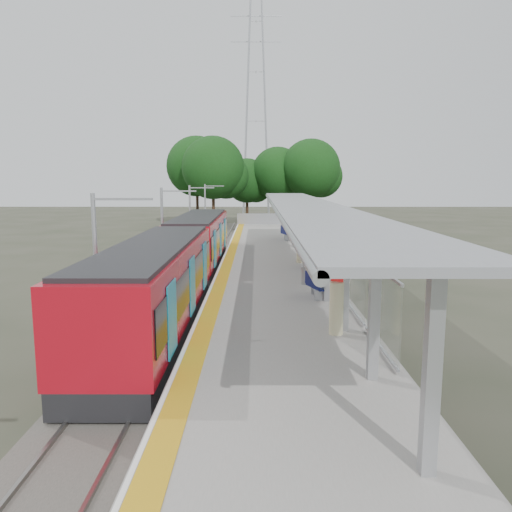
{
  "coord_description": "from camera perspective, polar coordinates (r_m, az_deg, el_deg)",
  "views": [
    {
      "loc": [
        -0.82,
        -9.67,
        5.83
      ],
      "look_at": [
        -0.87,
        13.44,
        2.3
      ],
      "focal_mm": 35.0,
      "sensor_mm": 36.0,
      "label": 1
    }
  ],
  "objects": [
    {
      "name": "info_pillar_near",
      "position": [
        15.96,
        9.17,
        -5.84
      ],
      "size": [
        0.45,
        0.45,
        1.98
      ],
      "rotation": [
        0.0,
        0.0,
        -0.43
      ],
      "color": "beige",
      "rests_on": "platform"
    },
    {
      "name": "train",
      "position": [
        25.07,
        -8.31,
        -0.07
      ],
      "size": [
        2.74,
        27.6,
        3.62
      ],
      "color": "black",
      "rests_on": "ground"
    },
    {
      "name": "end_fence",
      "position": [
        54.79,
        0.99,
        4.27
      ],
      "size": [
        6.0,
        0.1,
        1.2
      ],
      "primitive_type": "cube",
      "color": "#9EA0A5",
      "rests_on": "platform"
    },
    {
      "name": "trackbed",
      "position": [
        30.44,
        -6.82,
        -2.19
      ],
      "size": [
        3.0,
        70.0,
        0.24
      ],
      "primitive_type": "cube",
      "color": "#59544C",
      "rests_on": "ground"
    },
    {
      "name": "litter_bin",
      "position": [
        23.41,
        5.68,
        -2.23
      ],
      "size": [
        0.5,
        0.5,
        0.83
      ],
      "primitive_type": "cylinder",
      "rotation": [
        0.0,
        0.0,
        -0.29
      ],
      "color": "#9EA0A5",
      "rests_on": "platform"
    },
    {
      "name": "tactile_strip",
      "position": [
        30.11,
        -3.16,
        -0.53
      ],
      "size": [
        0.6,
        50.0,
        0.02
      ],
      "primitive_type": "cube",
      "color": "gold",
      "rests_on": "platform"
    },
    {
      "name": "tree_cluster",
      "position": [
        63.19,
        -1.06,
        9.79
      ],
      "size": [
        21.86,
        13.67,
        11.36
      ],
      "color": "#382316",
      "rests_on": "ground"
    },
    {
      "name": "platform",
      "position": [
        30.15,
        1.69,
        -1.49
      ],
      "size": [
        6.0,
        50.0,
        1.0
      ],
      "primitive_type": "cube",
      "color": "gray",
      "rests_on": "ground"
    },
    {
      "name": "catenary_masts",
      "position": [
        29.32,
        -10.49,
        2.83
      ],
      "size": [
        2.08,
        48.16,
        5.4
      ],
      "color": "#9EA0A5",
      "rests_on": "ground"
    },
    {
      "name": "bench_near",
      "position": [
        20.84,
        6.77,
        -3.29
      ],
      "size": [
        0.87,
        1.53,
        1.0
      ],
      "rotation": [
        0.0,
        0.0,
        0.3
      ],
      "color": "#101652",
      "rests_on": "platform"
    },
    {
      "name": "bench_mid",
      "position": [
        27.57,
        5.99,
        -0.43
      ],
      "size": [
        0.64,
        1.39,
        0.92
      ],
      "rotation": [
        0.0,
        0.0,
        0.18
      ],
      "color": "#101652",
      "rests_on": "platform"
    },
    {
      "name": "ground",
      "position": [
        11.32,
        4.63,
        -22.36
      ],
      "size": [
        200.0,
        200.0,
        0.0
      ],
      "primitive_type": "plane",
      "color": "#474438",
      "rests_on": "ground"
    },
    {
      "name": "pylon",
      "position": [
        83.71,
        0.0,
        17.75
      ],
      "size": [
        8.0,
        4.0,
        38.0
      ],
      "primitive_type": null,
      "color": "#9EA0A5",
      "rests_on": "ground"
    },
    {
      "name": "info_pillar_far",
      "position": [
        29.42,
        5.1,
        0.94
      ],
      "size": [
        0.46,
        0.46,
        2.03
      ],
      "rotation": [
        0.0,
        0.0,
        -0.19
      ],
      "color": "beige",
      "rests_on": "platform"
    },
    {
      "name": "canopy",
      "position": [
        26.02,
        5.51,
        5.06
      ],
      "size": [
        3.27,
        38.0,
        3.66
      ],
      "color": "#9EA0A5",
      "rests_on": "platform"
    },
    {
      "name": "bench_far",
      "position": [
        40.6,
        3.45,
        2.69
      ],
      "size": [
        1.01,
        1.72,
        1.13
      ],
      "rotation": [
        0.0,
        0.0,
        0.32
      ],
      "color": "#101652",
      "rests_on": "platform"
    }
  ]
}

